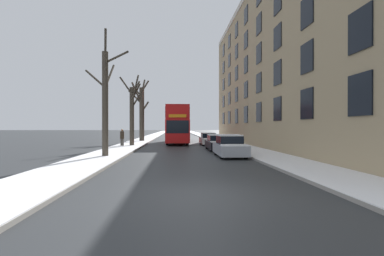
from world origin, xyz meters
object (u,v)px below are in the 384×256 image
object	(u,v)px
double_decker_bus	(177,123)
parked_car_2	(208,139)
parked_car_0	(230,147)
bare_tree_left_0	(105,98)
parked_car_1	(218,143)
pedestrian_left_sidewalk	(122,137)
bare_tree_left_2	(141,111)
bare_tree_left_1	(133,112)

from	to	relation	value
double_decker_bus	parked_car_2	size ratio (longest dim) A/B	2.66
double_decker_bus	parked_car_0	bearing A→B (deg)	-76.70
bare_tree_left_0	parked_car_1	distance (m)	10.39
parked_car_2	parked_car_0	bearing A→B (deg)	-90.00
double_decker_bus	pedestrian_left_sidewalk	world-z (taller)	double_decker_bus
bare_tree_left_2	parked_car_0	world-z (taller)	bare_tree_left_2
double_decker_bus	bare_tree_left_1	bearing A→B (deg)	-130.63
parked_car_1	parked_car_2	world-z (taller)	parked_car_1
parked_car_0	parked_car_1	size ratio (longest dim) A/B	0.92
bare_tree_left_0	parked_car_0	distance (m)	8.93
parked_car_0	pedestrian_left_sidewalk	bearing A→B (deg)	135.70
bare_tree_left_0	pedestrian_left_sidewalk	xyz separation A→B (m)	(-0.78, 9.15, -2.91)
bare_tree_left_2	parked_car_1	world-z (taller)	bare_tree_left_2
bare_tree_left_0	parked_car_2	size ratio (longest dim) A/B	1.86
parked_car_0	pedestrian_left_sidewalk	world-z (taller)	pedestrian_left_sidewalk
parked_car_1	bare_tree_left_2	bearing A→B (deg)	122.49
bare_tree_left_0	pedestrian_left_sidewalk	world-z (taller)	bare_tree_left_0
double_decker_bus	pedestrian_left_sidewalk	xyz separation A→B (m)	(-5.61, -5.90, -1.50)
double_decker_bus	parked_car_2	bearing A→B (deg)	-43.87
parked_car_1	parked_car_0	bearing A→B (deg)	-90.00
bare_tree_left_0	bare_tree_left_1	world-z (taller)	bare_tree_left_0
pedestrian_left_sidewalk	parked_car_2	bearing A→B (deg)	41.72
bare_tree_left_1	double_decker_bus	xyz separation A→B (m)	(4.65, 5.42, -1.09)
bare_tree_left_0	parked_car_2	xyz separation A→B (m)	(8.33, 11.69, -3.28)
bare_tree_left_2	parked_car_2	bearing A→B (deg)	-38.95
double_decker_bus	parked_car_1	bearing A→B (deg)	-70.29
bare_tree_left_0	double_decker_bus	world-z (taller)	bare_tree_left_0
bare_tree_left_2	bare_tree_left_0	bearing A→B (deg)	-89.77
parked_car_0	parked_car_1	distance (m)	5.02
double_decker_bus	parked_car_1	distance (m)	10.54
parked_car_1	parked_car_2	size ratio (longest dim) A/B	1.03
bare_tree_left_1	double_decker_bus	distance (m)	7.22
bare_tree_left_0	pedestrian_left_sidewalk	size ratio (longest dim) A/B	4.26
bare_tree_left_0	bare_tree_left_1	size ratio (longest dim) A/B	1.08
bare_tree_left_1	double_decker_bus	size ratio (longest dim) A/B	0.64
parked_car_2	pedestrian_left_sidewalk	xyz separation A→B (m)	(-9.11, -2.54, 0.37)
bare_tree_left_2	parked_car_0	size ratio (longest dim) A/B	2.24
pedestrian_left_sidewalk	parked_car_1	bearing A→B (deg)	3.15
bare_tree_left_0	pedestrian_left_sidewalk	bearing A→B (deg)	94.87
bare_tree_left_0	parked_car_2	distance (m)	14.72
double_decker_bus	parked_car_2	world-z (taller)	double_decker_bus
bare_tree_left_1	double_decker_bus	bearing A→B (deg)	49.37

